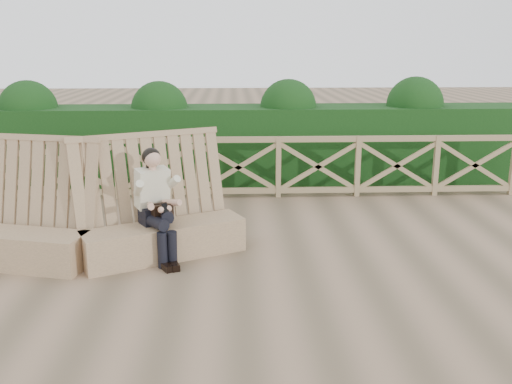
{
  "coord_description": "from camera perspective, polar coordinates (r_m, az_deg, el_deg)",
  "views": [
    {
      "loc": [
        -0.1,
        -6.44,
        2.68
      ],
      "look_at": [
        0.19,
        0.4,
        0.9
      ],
      "focal_mm": 40.0,
      "sensor_mm": 36.0,
      "label": 1
    }
  ],
  "objects": [
    {
      "name": "hedge",
      "position": [
        11.3,
        -1.88,
        4.74
      ],
      "size": [
        12.0,
        1.2,
        1.5
      ],
      "primitive_type": "cube",
      "color": "black",
      "rests_on": "ground"
    },
    {
      "name": "woman",
      "position": [
        7.31,
        -9.94,
        -0.89
      ],
      "size": [
        0.65,
        0.91,
        1.42
      ],
      "rotation": [
        0.0,
        0.0,
        0.53
      ],
      "color": "black",
      "rests_on": "ground"
    },
    {
      "name": "bench",
      "position": [
        7.58,
        -16.58,
        -3.59
      ],
      "size": [
        4.05,
        1.58,
        1.58
      ],
      "rotation": [
        0.0,
        0.0,
        0.01
      ],
      "color": "#806549",
      "rests_on": "ground"
    },
    {
      "name": "guardrail",
      "position": [
        10.16,
        -1.8,
        2.49
      ],
      "size": [
        10.1,
        0.09,
        1.1
      ],
      "color": "#8D7552",
      "rests_on": "ground"
    },
    {
      "name": "ground",
      "position": [
        6.97,
        -1.43,
        -8.03
      ],
      "size": [
        60.0,
        60.0,
        0.0
      ],
      "primitive_type": "plane",
      "color": "brown",
      "rests_on": "ground"
    }
  ]
}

